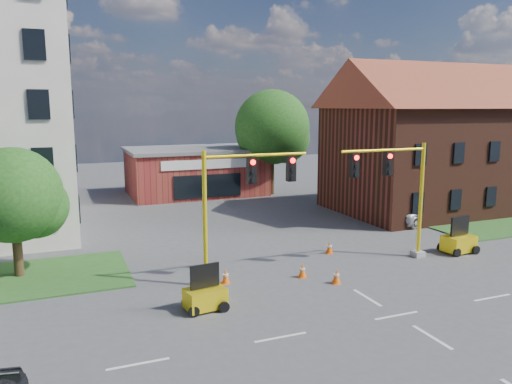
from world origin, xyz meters
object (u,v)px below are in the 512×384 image
Objects in this scene: pickup_white at (416,211)px; signal_mast_west at (239,199)px; trailer_west at (205,296)px; signal_mast_east at (396,188)px; trailer_east at (459,242)px.

signal_mast_west is at bearing 94.81° from pickup_white.
trailer_west is at bearing 98.80° from pickup_white.
signal_mast_west is at bearing 38.39° from trailer_west.
signal_mast_east is at bearing 115.43° from pickup_white.
trailer_east reaches higher than pickup_white.
signal_mast_east is at bearing 4.69° from trailer_west.
signal_mast_west and signal_mast_east have the same top height.
signal_mast_east is at bearing 170.35° from trailer_east.
signal_mast_west is at bearing 172.51° from trailer_east.
signal_mast_west is 1.11× the size of pickup_white.
trailer_east is (4.25, -0.24, -3.30)m from signal_mast_east.
pickup_white is at bearing 18.83° from trailer_west.
trailer_west is at bearing -177.73° from trailer_east.
trailer_west is 15.58m from trailer_east.
pickup_white is (18.19, 9.37, 0.21)m from trailer_west.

